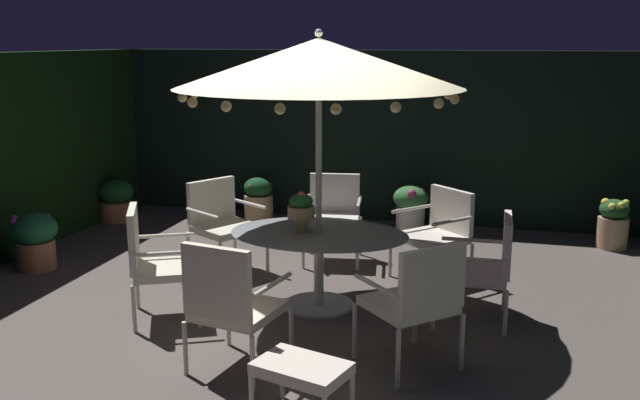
{
  "coord_description": "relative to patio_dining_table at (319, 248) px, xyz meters",
  "views": [
    {
      "loc": [
        1.79,
        -5.73,
        2.44
      ],
      "look_at": [
        0.16,
        0.33,
        1.01
      ],
      "focal_mm": 39.67,
      "sensor_mm": 36.0,
      "label": 1
    }
  ],
  "objects": [
    {
      "name": "potted_plant_right_near",
      "position": [
        -3.54,
        2.4,
        -0.28
      ],
      "size": [
        0.48,
        0.48,
        0.57
      ],
      "color": "#AB6A44",
      "rests_on": "ground_plane"
    },
    {
      "name": "potted_plant_back_center",
      "position": [
        2.89,
        2.76,
        -0.26
      ],
      "size": [
        0.36,
        0.36,
        0.6
      ],
      "color": "tan",
      "rests_on": "ground_plane"
    },
    {
      "name": "patio_chair_southeast",
      "position": [
        0.98,
        1.11,
        -0.03
      ],
      "size": [
        0.87,
        0.87,
        0.93
      ],
      "color": "silver",
      "rests_on": "ground_plane"
    },
    {
      "name": "potted_plant_right_far",
      "position": [
        0.45,
        2.9,
        -0.23
      ],
      "size": [
        0.46,
        0.47,
        0.61
      ],
      "color": "silver",
      "rests_on": "ground_plane"
    },
    {
      "name": "ottoman_footrest",
      "position": [
        0.42,
        -1.98,
        -0.22
      ],
      "size": [
        0.67,
        0.53,
        0.4
      ],
      "color": "silver",
      "rests_on": "ground_plane"
    },
    {
      "name": "patio_chair_west",
      "position": [
        -1.33,
        -0.66,
        0.0
      ],
      "size": [
        0.78,
        0.78,
        1.02
      ],
      "color": "silver",
      "rests_on": "ground_plane"
    },
    {
      "name": "patio_chair_southwest",
      "position": [
        -1.28,
        0.75,
        0.01
      ],
      "size": [
        0.84,
        0.86,
        0.98
      ],
      "color": "silver",
      "rests_on": "ground_plane"
    },
    {
      "name": "centerpiece_planter",
      "position": [
        -0.15,
        -0.04,
        0.37
      ],
      "size": [
        0.25,
        0.25,
        0.38
      ],
      "color": "tan",
      "rests_on": "patio_dining_table"
    },
    {
      "name": "potted_plant_back_right",
      "position": [
        -1.63,
        2.87,
        -0.26
      ],
      "size": [
        0.4,
        0.4,
        0.61
      ],
      "color": "tan",
      "rests_on": "ground_plane"
    },
    {
      "name": "patio_dining_table",
      "position": [
        0.0,
        0.0,
        0.0
      ],
      "size": [
        1.66,
        1.21,
        0.72
      ],
      "color": "silver",
      "rests_on": "ground_plane"
    },
    {
      "name": "patio_chair_south",
      "position": [
        -0.23,
        1.46,
        -0.0
      ],
      "size": [
        0.71,
        0.69,
        0.95
      ],
      "color": "silver",
      "rests_on": "ground_plane"
    },
    {
      "name": "ground_plane",
      "position": [
        -0.16,
        -0.28,
        -0.58
      ],
      "size": [
        7.7,
        7.84,
        0.02
      ],
      "primitive_type": "cube",
      "color": "#554C47"
    },
    {
      "name": "patio_chair_north",
      "position": [
        -0.28,
        -1.47,
        0.0
      ],
      "size": [
        0.71,
        0.71,
        1.03
      ],
      "color": "silver",
      "rests_on": "ground_plane"
    },
    {
      "name": "patio_chair_northeast",
      "position": [
        1.04,
        -1.06,
        0.02
      ],
      "size": [
        0.86,
        0.86,
        1.0
      ],
      "color": "silver",
      "rests_on": "ground_plane"
    },
    {
      "name": "patio_umbrella",
      "position": [
        0.0,
        -0.0,
        1.67
      ],
      "size": [
        2.54,
        2.54,
        2.53
      ],
      "color": "silver",
      "rests_on": "ground_plane"
    },
    {
      "name": "hedge_backdrop_rear",
      "position": [
        -0.16,
        3.49,
        0.58
      ],
      "size": [
        7.7,
        0.3,
        2.3
      ],
      "primitive_type": "cube",
      "color": "black",
      "rests_on": "ground_plane"
    },
    {
      "name": "potted_plant_left_near",
      "position": [
        -3.25,
        0.28,
        -0.23
      ],
      "size": [
        0.48,
        0.48,
        0.62
      ],
      "color": "#A16443",
      "rests_on": "ground_plane"
    },
    {
      "name": "patio_chair_east",
      "position": [
        1.49,
        0.04,
        -0.03
      ],
      "size": [
        0.65,
        0.64,
        0.96
      ],
      "color": "silver",
      "rests_on": "ground_plane"
    }
  ]
}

